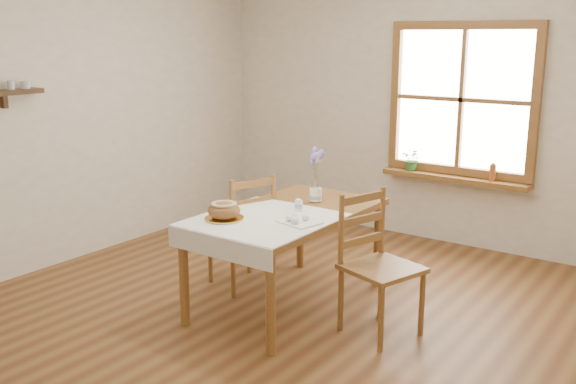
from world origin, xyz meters
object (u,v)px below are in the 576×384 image
(dining_table, at_px, (288,222))
(chair_right, at_px, (382,266))
(bread_plate, at_px, (224,219))
(flower_vase, at_px, (315,195))
(chair_left, at_px, (241,229))

(dining_table, distance_m, chair_right, 0.85)
(bread_plate, height_order, flower_vase, flower_vase)
(dining_table, height_order, bread_plate, bread_plate)
(chair_left, distance_m, chair_right, 1.39)
(chair_right, bearing_deg, flower_vase, 81.56)
(dining_table, height_order, chair_right, chair_right)
(dining_table, relative_size, bread_plate, 5.85)
(chair_left, height_order, chair_right, chair_right)
(bread_plate, bearing_deg, chair_left, 119.70)
(dining_table, xyz_separation_m, bread_plate, (-0.22, -0.48, 0.10))
(chair_right, height_order, bread_plate, chair_right)
(chair_left, height_order, flower_vase, chair_left)
(chair_right, distance_m, bread_plate, 1.17)
(dining_table, bearing_deg, chair_left, 170.04)
(chair_right, bearing_deg, dining_table, 104.69)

